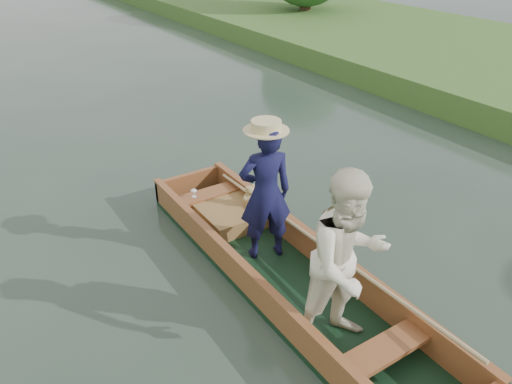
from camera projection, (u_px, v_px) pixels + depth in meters
ground at (283, 282)px, 5.96m from camera, size 120.00×120.00×0.00m
punt at (300, 247)px, 5.39m from camera, size 1.14×5.00×1.96m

